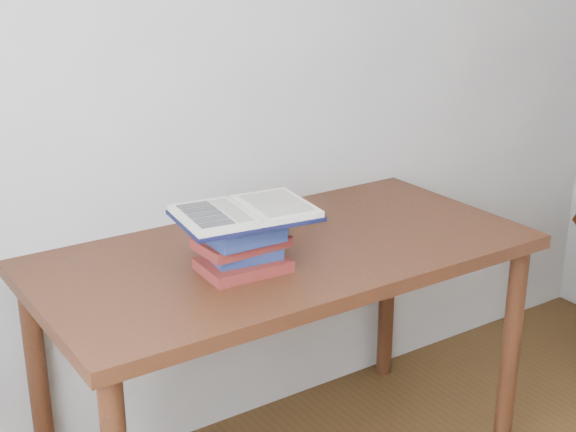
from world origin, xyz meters
TOP-DOWN VIEW (x-y plane):
  - desk at (-0.09, 1.38)m, footprint 1.48×0.74m
  - book_stack at (-0.28, 1.31)m, footprint 0.25×0.19m
  - open_book at (-0.26, 1.32)m, footprint 0.40×0.30m

SIDE VIEW (x-z plane):
  - desk at x=-0.09m, z-range 0.30..1.09m
  - book_stack at x=-0.28m, z-range 0.79..0.94m
  - open_book at x=-0.26m, z-range 0.94..0.97m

